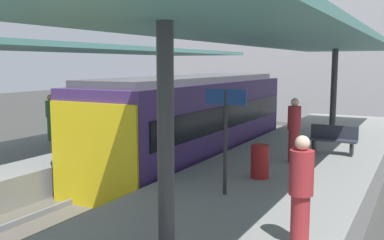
{
  "coord_description": "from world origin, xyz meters",
  "views": [
    {
      "loc": [
        6.96,
        -9.98,
        3.72
      ],
      "look_at": [
        0.7,
        1.62,
        2.0
      ],
      "focal_mm": 40.37,
      "sensor_mm": 36.0,
      "label": 1
    }
  ],
  "objects_px": {
    "commuter_train": "(193,122)",
    "passenger_near_bench": "(51,117)",
    "platform_sign": "(226,118)",
    "platform_bench": "(333,139)",
    "litter_bin": "(260,161)",
    "passenger_mid_platform": "(301,190)",
    "passenger_far_end": "(294,129)"
  },
  "relations": [
    {
      "from": "litter_bin",
      "to": "passenger_far_end",
      "type": "bearing_deg",
      "value": 82.21
    },
    {
      "from": "litter_bin",
      "to": "passenger_far_end",
      "type": "relative_size",
      "value": 0.45
    },
    {
      "from": "commuter_train",
      "to": "platform_sign",
      "type": "height_order",
      "value": "commuter_train"
    },
    {
      "from": "passenger_far_end",
      "to": "litter_bin",
      "type": "bearing_deg",
      "value": -97.79
    },
    {
      "from": "commuter_train",
      "to": "platform_bench",
      "type": "distance_m",
      "value": 4.64
    },
    {
      "from": "platform_bench",
      "to": "platform_sign",
      "type": "height_order",
      "value": "platform_sign"
    },
    {
      "from": "litter_bin",
      "to": "passenger_near_bench",
      "type": "relative_size",
      "value": 0.49
    },
    {
      "from": "passenger_near_bench",
      "to": "passenger_far_end",
      "type": "bearing_deg",
      "value": 4.49
    },
    {
      "from": "commuter_train",
      "to": "passenger_near_bench",
      "type": "bearing_deg",
      "value": -156.4
    },
    {
      "from": "commuter_train",
      "to": "passenger_far_end",
      "type": "xyz_separation_m",
      "value": [
        3.87,
        -1.36,
        0.21
      ]
    },
    {
      "from": "passenger_near_bench",
      "to": "passenger_far_end",
      "type": "xyz_separation_m",
      "value": [
        8.51,
        0.67,
        0.08
      ]
    },
    {
      "from": "commuter_train",
      "to": "passenger_far_end",
      "type": "distance_m",
      "value": 4.11
    },
    {
      "from": "passenger_far_end",
      "to": "commuter_train",
      "type": "bearing_deg",
      "value": 160.64
    },
    {
      "from": "platform_bench",
      "to": "passenger_mid_platform",
      "type": "height_order",
      "value": "passenger_mid_platform"
    },
    {
      "from": "commuter_train",
      "to": "platform_bench",
      "type": "bearing_deg",
      "value": 4.54
    },
    {
      "from": "passenger_near_bench",
      "to": "litter_bin",
      "type": "bearing_deg",
      "value": -9.05
    },
    {
      "from": "platform_bench",
      "to": "passenger_mid_platform",
      "type": "distance_m",
      "value": 7.21
    },
    {
      "from": "commuter_train",
      "to": "passenger_far_end",
      "type": "relative_size",
      "value": 5.79
    },
    {
      "from": "commuter_train",
      "to": "platform_bench",
      "type": "height_order",
      "value": "commuter_train"
    },
    {
      "from": "passenger_near_bench",
      "to": "passenger_mid_platform",
      "type": "distance_m",
      "value": 11.15
    },
    {
      "from": "litter_bin",
      "to": "platform_bench",
      "type": "bearing_deg",
      "value": 74.61
    },
    {
      "from": "platform_sign",
      "to": "platform_bench",
      "type": "bearing_deg",
      "value": 77.08
    },
    {
      "from": "passenger_near_bench",
      "to": "platform_sign",
      "type": "bearing_deg",
      "value": -19.96
    },
    {
      "from": "passenger_near_bench",
      "to": "passenger_mid_platform",
      "type": "height_order",
      "value": "passenger_mid_platform"
    },
    {
      "from": "commuter_train",
      "to": "passenger_near_bench",
      "type": "xyz_separation_m",
      "value": [
        -4.64,
        -2.03,
        0.13
      ]
    },
    {
      "from": "platform_bench",
      "to": "passenger_far_end",
      "type": "distance_m",
      "value": 1.94
    },
    {
      "from": "platform_bench",
      "to": "litter_bin",
      "type": "distance_m",
      "value": 3.84
    },
    {
      "from": "platform_bench",
      "to": "commuter_train",
      "type": "bearing_deg",
      "value": -175.46
    },
    {
      "from": "passenger_far_end",
      "to": "platform_sign",
      "type": "bearing_deg",
      "value": -97.46
    },
    {
      "from": "commuter_train",
      "to": "passenger_mid_platform",
      "type": "relative_size",
      "value": 6.14
    },
    {
      "from": "commuter_train",
      "to": "platform_sign",
      "type": "relative_size",
      "value": 4.69
    },
    {
      "from": "commuter_train",
      "to": "platform_bench",
      "type": "xyz_separation_m",
      "value": [
        4.62,
        0.37,
        -0.26
      ]
    }
  ]
}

